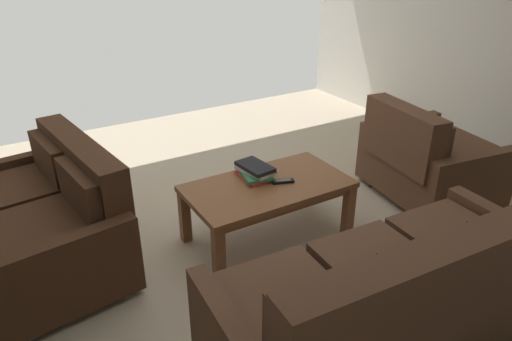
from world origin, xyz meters
TOP-DOWN VIEW (x-y plane):
  - ground_plane at (0.00, 0.00)m, footprint 5.72×5.74m
  - sofa_main at (0.01, 1.39)m, footprint 1.91×0.91m
  - loveseat_near at (1.40, -0.39)m, footprint 1.06×1.51m
  - coffee_table at (-0.05, 0.11)m, footprint 1.18×0.64m
  - armchair_side at (-1.54, 0.27)m, footprint 0.98×1.11m
  - book_stack at (-0.03, -0.03)m, footprint 0.25×0.32m
  - tv_remote at (-0.15, 0.15)m, footprint 0.17×0.09m

SIDE VIEW (x-z plane):
  - ground_plane at x=0.00m, z-range -0.01..0.00m
  - loveseat_near at x=1.40m, z-range -0.07..0.78m
  - armchair_side at x=-1.54m, z-range -0.07..0.79m
  - sofa_main at x=0.01m, z-range -0.06..0.82m
  - coffee_table at x=-0.05m, z-range 0.16..0.61m
  - tv_remote at x=-0.15m, z-range 0.45..0.47m
  - book_stack at x=-0.03m, z-range 0.45..0.55m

